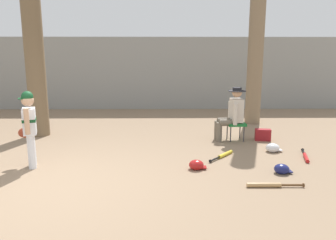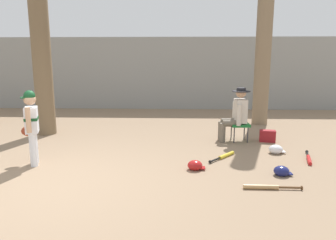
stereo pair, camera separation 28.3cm
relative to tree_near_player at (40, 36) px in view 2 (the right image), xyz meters
name	(u,v)px [view 2 (the right image)]	position (x,y,z in m)	size (l,w,h in m)	color
ground_plane	(52,186)	(1.43, -3.23, -2.34)	(60.00, 60.00, 0.00)	#897056
concrete_back_wall	(130,73)	(1.43, 4.18, -1.05)	(18.00, 0.36, 2.59)	gray
tree_near_player	(40,36)	(0.00, 0.00, 0.00)	(0.57, 0.57, 5.23)	brown
tree_behind_spectator	(264,38)	(5.55, 1.42, 0.03)	(0.57, 0.57, 5.29)	#7F6B51
young_ballplayer	(31,123)	(0.73, -2.28, -1.60)	(0.45, 0.56, 1.31)	white
folding_stool	(240,125)	(4.62, -0.53, -1.98)	(0.42, 0.42, 0.41)	#196B2D
seated_spectator	(236,113)	(4.53, -0.54, -1.70)	(0.67, 0.53, 1.20)	#6B6051
handbag_beside_stool	(267,136)	(5.24, -0.57, -2.21)	(0.34, 0.18, 0.26)	maroon
bat_wood_tan	(265,187)	(4.51, -3.22, -2.31)	(0.83, 0.07, 0.07)	tan
bat_red_barrel	(309,159)	(5.64, -1.89, -2.31)	(0.29, 0.76, 0.07)	red
bat_yellow_trainer	(225,156)	(4.13, -1.77, -2.31)	(0.55, 0.63, 0.07)	yellow
batting_helmet_white	(276,149)	(5.17, -1.46, -2.27)	(0.32, 0.24, 0.18)	silver
batting_helmet_navy	(282,171)	(4.91, -2.66, -2.27)	(0.29, 0.22, 0.17)	navy
batting_helmet_red	(195,165)	(3.55, -2.45, -2.27)	(0.30, 0.23, 0.17)	#A81919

